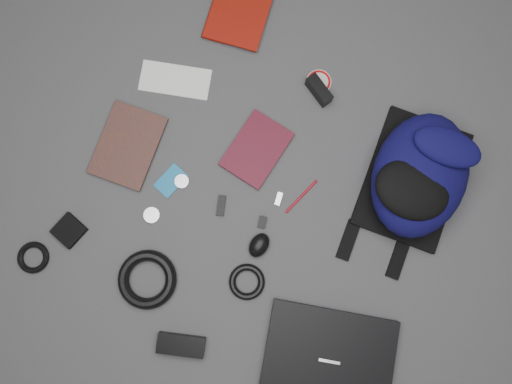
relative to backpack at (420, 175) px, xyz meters
The scene contains 23 objects.
ground 0.48m from the backpack, 145.11° to the right, with size 4.00×4.00×0.00m, color #4F4F51.
backpack is the anchor object (origin of this frame).
laptop 0.59m from the backpack, 86.53° to the right, with size 0.37×0.29×0.04m, color black.
textbook_red 0.84m from the backpack, 167.05° to the left, with size 0.18×0.24×0.03m, color maroon.
comic_book 0.96m from the backpack, 158.10° to the right, with size 0.17×0.24×0.02m, color #98400A.
envelope 0.79m from the backpack, behind, with size 0.22×0.10×0.00m, color white.
dvd_case 0.49m from the backpack, 161.12° to the right, with size 0.15×0.21×0.02m, color #440D18.
compact_camera 0.39m from the backpack, 165.61° to the left, with size 0.10×0.03×0.05m, color black.
sticker_disc 0.42m from the backpack, 161.75° to the left, with size 0.08×0.08×0.00m, color silver.
pen_teal 0.46m from the backpack, 160.08° to the right, with size 0.01×0.01×0.13m, color #0D7876.
pen_red 0.35m from the backpack, 141.14° to the right, with size 0.01×0.01×0.14m, color #9F0C1A.
id_badge 0.74m from the backpack, 149.76° to the right, with size 0.06×0.09×0.00m, color #1777B2.
usb_black 0.59m from the backpack, 142.13° to the right, with size 0.02×0.06×0.01m, color black.
usb_silver 0.42m from the backpack, 141.61° to the right, with size 0.02×0.04×0.01m, color #B9B9BC.
key_fob 0.48m from the backpack, 134.01° to the right, with size 0.02×0.04×0.01m, color black.
mouse 0.51m from the backpack, 126.74° to the right, with size 0.05×0.08×0.04m, color black.
headphone_left 0.70m from the backpack, 149.54° to the right, with size 0.04×0.04×0.01m, color #A7A7A9.
headphone_right 0.80m from the backpack, 142.14° to the right, with size 0.05×0.05×0.01m, color silver.
cable_coil 0.59m from the backpack, 118.45° to the right, with size 0.11×0.11×0.02m, color black.
power_brick 0.85m from the backpack, 114.82° to the right, with size 0.14×0.06×0.03m, color black.
power_cord_coil 0.85m from the backpack, 129.33° to the right, with size 0.17×0.17×0.03m, color black.
pouch 1.05m from the backpack, 141.49° to the right, with size 0.08×0.08×0.02m, color black.
earbud_coil 1.16m from the backpack, 138.34° to the right, with size 0.09×0.09×0.02m, color black.
Camera 1 is at (0.09, -0.16, 1.50)m, focal length 35.00 mm.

